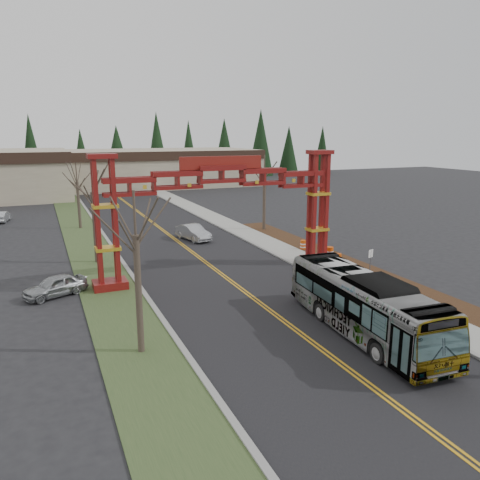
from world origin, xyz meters
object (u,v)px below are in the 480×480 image
parked_car_near_a (55,286)px  bare_tree_median_near (136,236)px  parked_car_far_a (2,217)px  barrel_south (338,259)px  street_sign (371,258)px  silver_sedan (193,232)px  bare_tree_median_mid (93,193)px  barrel_mid (330,253)px  retail_building_east (156,168)px  bare_tree_right_far (264,176)px  gateway_arch (222,194)px  transit_bus (364,304)px  bare_tree_median_far (77,182)px  barrel_north (303,245)px

parked_car_near_a → bare_tree_median_near: 11.71m
parked_car_far_a → barrel_south: size_ratio=4.29×
street_sign → silver_sedan: bearing=115.2°
bare_tree_median_mid → barrel_mid: bare_tree_median_mid is taller
silver_sedan → barrel_mid: silver_sedan is taller
parked_car_near_a → bare_tree_median_mid: bare_tree_median_mid is taller
retail_building_east → street_sign: retail_building_east is taller
bare_tree_right_far → barrel_mid: bare_tree_right_far is taller
street_sign → barrel_south: (-0.04, 3.79, -1.05)m
gateway_arch → bare_tree_median_mid: bearing=138.4°
barrel_mid → transit_bus: bearing=-117.3°
retail_building_east → bare_tree_median_far: 43.68m
gateway_arch → street_sign: (9.48, -4.78, -4.48)m
gateway_arch → retail_building_east: size_ratio=0.48×
silver_sedan → bare_tree_median_near: bearing=-126.9°
bare_tree_right_far → barrel_mid: (-0.42, -13.04, -5.19)m
silver_sedan → barrel_mid: bearing=-68.6°
parked_car_near_a → silver_sedan: bearing=109.6°
bare_tree_median_near → street_sign: (17.48, 5.26, -4.15)m
transit_bus → barrel_north: bearing=72.9°
bare_tree_median_near → bare_tree_right_far: 29.61m
bare_tree_median_mid → bare_tree_median_near: bearing=-90.0°
bare_tree_median_far → gateway_arch: bearing=-70.2°
silver_sedan → bare_tree_median_far: 14.68m
parked_car_near_a → bare_tree_right_far: (21.40, 13.47, 5.07)m
transit_bus → bare_tree_median_mid: bare_tree_median_mid is taller
gateway_arch → bare_tree_median_near: size_ratio=2.36×
retail_building_east → gateway_arch: bearing=-99.2°
transit_bus → bare_tree_median_mid: (-10.95, 19.51, 4.05)m
parked_car_far_a → bare_tree_right_far: (26.11, -16.44, 5.11)m
parked_car_far_a → barrel_mid: 39.11m
parked_car_near_a → bare_tree_median_mid: (3.40, 7.11, 4.97)m
gateway_arch → parked_car_near_a: bearing=180.0°
bare_tree_right_far → street_sign: size_ratio=3.82×
street_sign → bare_tree_median_mid: bearing=145.8°
transit_bus → parked_car_near_a: 18.99m
gateway_arch → bare_tree_median_mid: size_ratio=2.30×
parked_car_near_a → barrel_mid: bearing=68.2°
parked_car_far_a → bare_tree_median_near: 41.08m
bare_tree_median_near → bare_tree_right_far: (18.00, 23.51, 0.09)m
gateway_arch → parked_car_near_a: (-11.40, 0.00, -5.31)m
bare_tree_median_near → barrel_mid: (17.58, 10.47, -5.10)m
barrel_mid → barrel_north: 3.67m
barrel_south → parked_car_near_a: bearing=177.3°
bare_tree_median_near → bare_tree_median_far: (0.00, 32.22, -0.61)m
silver_sedan → bare_tree_median_mid: bearing=-166.6°
parked_car_near_a → bare_tree_right_far: bare_tree_right_far is taller
bare_tree_right_far → bare_tree_median_near: bearing=-127.4°
street_sign → retail_building_east: bearing=89.6°
silver_sedan → barrel_south: silver_sedan is taller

